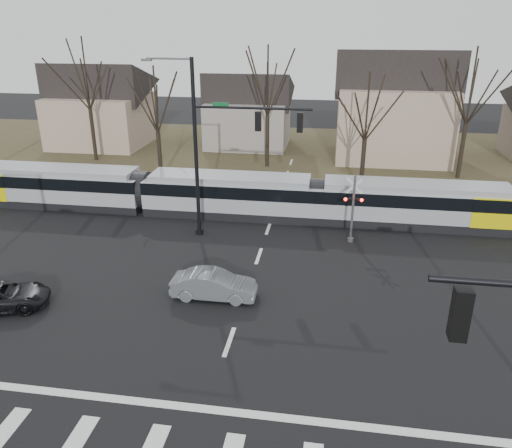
# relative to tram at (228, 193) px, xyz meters

# --- Properties ---
(ground) EXTENTS (140.00, 140.00, 0.00)m
(ground) POSITION_rel_tram_xyz_m (2.96, -16.00, -1.49)
(ground) COLOR black
(grass_verge) EXTENTS (140.00, 28.00, 0.01)m
(grass_verge) POSITION_rel_tram_xyz_m (2.96, 16.00, -1.49)
(grass_verge) COLOR #38331E
(grass_verge) RESTS_ON ground
(stop_line) EXTENTS (28.00, 0.35, 0.01)m
(stop_line) POSITION_rel_tram_xyz_m (2.96, -17.80, -1.48)
(stop_line) COLOR silver
(stop_line) RESTS_ON ground
(lane_dashes) EXTENTS (0.18, 30.00, 0.01)m
(lane_dashes) POSITION_rel_tram_xyz_m (2.96, -0.00, -1.48)
(lane_dashes) COLOR silver
(lane_dashes) RESTS_ON ground
(rail_pair) EXTENTS (90.00, 1.52, 0.06)m
(rail_pair) POSITION_rel_tram_xyz_m (2.96, -0.20, -1.46)
(rail_pair) COLOR #59595E
(rail_pair) RESTS_ON ground
(tram) EXTENTS (36.08, 2.68, 2.74)m
(tram) POSITION_rel_tram_xyz_m (0.00, 0.00, 0.00)
(tram) COLOR gray
(tram) RESTS_ON ground
(sedan) EXTENTS (1.50, 3.98, 1.30)m
(sedan) POSITION_rel_tram_xyz_m (1.56, -10.67, -0.84)
(sedan) COLOR slate
(sedan) RESTS_ON ground
(signal_pole_far) EXTENTS (9.28, 0.44, 10.20)m
(signal_pole_far) POSITION_rel_tram_xyz_m (0.55, -3.50, 4.21)
(signal_pole_far) COLOR black
(signal_pole_far) RESTS_ON ground
(rail_crossing_signal) EXTENTS (1.08, 0.36, 4.00)m
(rail_crossing_signal) POSITION_rel_tram_xyz_m (7.96, -3.21, 0.39)
(rail_crossing_signal) COLOR #59595B
(rail_crossing_signal) RESTS_ON ground
(tree_row) EXTENTS (59.20, 7.20, 10.00)m
(tree_row) POSITION_rel_tram_xyz_m (4.96, 10.00, 3.51)
(tree_row) COLOR black
(tree_row) RESTS_ON ground
(house_a) EXTENTS (9.72, 8.64, 8.60)m
(house_a) POSITION_rel_tram_xyz_m (-17.04, 18.00, 2.97)
(house_a) COLOR tan
(house_a) RESTS_ON ground
(house_b) EXTENTS (8.64, 7.56, 7.65)m
(house_b) POSITION_rel_tram_xyz_m (-2.04, 20.00, 2.48)
(house_b) COLOR gray
(house_b) RESTS_ON ground
(house_c) EXTENTS (10.80, 8.64, 10.10)m
(house_c) POSITION_rel_tram_xyz_m (11.96, 17.00, 3.74)
(house_c) COLOR tan
(house_c) RESTS_ON ground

